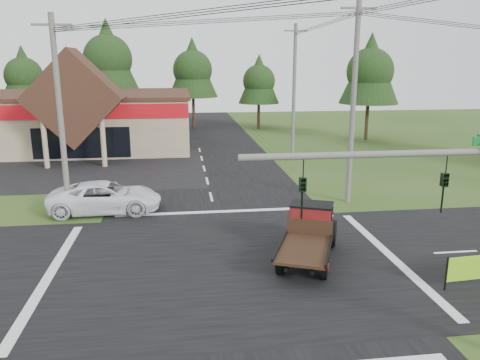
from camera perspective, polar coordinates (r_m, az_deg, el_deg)
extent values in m
plane|color=#2B4C1B|center=(19.49, -1.50, -10.31)|extent=(120.00, 120.00, 0.00)
cube|color=black|center=(19.48, -1.50, -10.28)|extent=(12.00, 120.00, 0.02)
cube|color=black|center=(19.48, -1.50, -10.27)|extent=(120.00, 12.00, 0.02)
cube|color=black|center=(39.47, -25.22, 1.02)|extent=(28.00, 14.00, 0.02)
cube|color=tan|center=(50.04, -23.98, 6.56)|extent=(30.00, 15.00, 5.00)
cube|color=#3A2218|center=(49.82, -24.28, 9.46)|extent=(30.40, 15.40, 0.30)
cube|color=#A00C14|center=(42.73, -27.00, 7.31)|extent=(30.00, 0.12, 1.20)
cube|color=#3A2218|center=(40.10, -19.44, 9.41)|extent=(7.78, 4.00, 7.78)
cylinder|color=tan|center=(39.34, -22.68, 4.19)|extent=(0.40, 0.40, 4.00)
cylinder|color=tan|center=(38.41, -16.33, 4.50)|extent=(0.40, 0.40, 4.00)
cube|color=black|center=(41.49, -18.74, 4.30)|extent=(8.00, 0.08, 2.60)
cylinder|color=#595651|center=(11.62, 19.79, 3.06)|extent=(8.00, 0.16, 0.16)
imported|color=black|center=(12.32, 23.56, -1.48)|extent=(0.16, 0.20, 1.00)
imported|color=black|center=(10.96, 7.61, -2.23)|extent=(0.16, 0.20, 1.00)
cylinder|color=#595651|center=(26.54, -21.05, 7.13)|extent=(0.30, 0.30, 10.50)
cube|color=#595651|center=(26.46, -21.97, 17.16)|extent=(2.00, 0.12, 0.12)
cylinder|color=#595651|center=(27.54, 13.63, 8.94)|extent=(0.30, 0.30, 11.50)
cube|color=#595651|center=(27.59, 14.28, 19.64)|extent=(2.00, 0.12, 0.12)
cylinder|color=#595651|center=(40.91, 6.60, 10.61)|extent=(0.30, 0.30, 11.20)
cube|color=#595651|center=(40.91, 6.80, 17.61)|extent=(2.00, 0.12, 0.12)
cylinder|color=#332316|center=(62.69, -24.41, 7.13)|extent=(0.36, 0.36, 3.50)
cone|color=black|center=(62.38, -24.89, 11.72)|extent=(5.60, 5.60, 6.60)
sphere|color=black|center=(62.39, -24.86, 11.45)|extent=(4.40, 4.40, 4.40)
cylinder|color=#332316|center=(59.51, -15.42, 8.07)|extent=(0.36, 0.36, 4.55)
cone|color=black|center=(59.23, -15.84, 14.39)|extent=(7.28, 7.28, 8.58)
sphere|color=black|center=(59.22, -15.82, 14.02)|extent=(5.72, 5.72, 5.72)
cylinder|color=#332316|center=(59.99, -5.68, 8.21)|extent=(0.36, 0.36, 3.85)
cone|color=black|center=(59.68, -5.81, 13.53)|extent=(6.16, 6.16, 7.26)
sphere|color=black|center=(59.68, -5.80, 13.21)|extent=(4.84, 4.84, 4.84)
cylinder|color=#332316|center=(58.83, 2.28, 7.81)|extent=(0.36, 0.36, 3.15)
cone|color=black|center=(58.50, 2.32, 12.24)|extent=(5.04, 5.04, 5.94)
sphere|color=black|center=(58.51, 2.32, 11.98)|extent=(3.96, 3.96, 3.96)
cylinder|color=#332316|center=(51.95, 15.19, 6.88)|extent=(0.36, 0.36, 3.85)
cone|color=black|center=(51.59, 15.60, 13.00)|extent=(6.16, 6.16, 7.26)
sphere|color=black|center=(51.59, 15.57, 12.64)|extent=(4.84, 4.84, 4.84)
imported|color=white|center=(26.85, -16.09, -2.03)|extent=(6.09, 2.87, 1.68)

